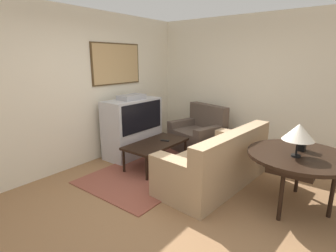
% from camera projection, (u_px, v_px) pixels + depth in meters
% --- Properties ---
extents(ground_plane, '(12.00, 12.00, 0.00)m').
position_uv_depth(ground_plane, '(173.00, 202.00, 3.52)').
color(ground_plane, '#8E6642').
extents(wall_back, '(12.00, 0.10, 2.70)m').
position_uv_depth(wall_back, '(74.00, 90.00, 4.45)').
color(wall_back, beige).
rests_on(wall_back, ground_plane).
extents(wall_right, '(0.06, 12.00, 2.70)m').
position_uv_depth(wall_right, '(252.00, 86.00, 5.20)').
color(wall_right, beige).
rests_on(wall_right, ground_plane).
extents(area_rug, '(2.38, 1.49, 0.01)m').
position_uv_depth(area_rug, '(155.00, 170.00, 4.52)').
color(area_rug, brown).
rests_on(area_rug, ground_plane).
extents(tv, '(1.15, 0.55, 1.21)m').
position_uv_depth(tv, '(133.00, 127.00, 5.12)').
color(tv, '#B7B7BC').
rests_on(tv, ground_plane).
extents(couch, '(1.96, 1.01, 0.87)m').
position_uv_depth(couch, '(216.00, 164.00, 3.95)').
color(couch, tan).
rests_on(couch, ground_plane).
extents(armchair, '(1.05, 1.16, 0.94)m').
position_uv_depth(armchair, '(198.00, 136.00, 5.47)').
color(armchair, brown).
rests_on(armchair, ground_plane).
extents(coffee_table, '(1.17, 0.61, 0.44)m').
position_uv_depth(coffee_table, '(156.00, 145.00, 4.60)').
color(coffee_table, black).
rests_on(coffee_table, ground_plane).
extents(console_table, '(1.24, 1.24, 0.72)m').
position_uv_depth(console_table, '(299.00, 159.00, 3.26)').
color(console_table, black).
rests_on(console_table, ground_plane).
extents(table_lamp, '(0.37, 0.37, 0.41)m').
position_uv_depth(table_lamp, '(299.00, 132.00, 3.08)').
color(table_lamp, black).
rests_on(table_lamp, console_table).
extents(mantel_clock, '(0.14, 0.10, 0.21)m').
position_uv_depth(mantel_clock, '(302.00, 142.00, 3.36)').
color(mantel_clock, black).
rests_on(mantel_clock, console_table).
extents(remote, '(0.09, 0.17, 0.02)m').
position_uv_depth(remote, '(165.00, 141.00, 4.67)').
color(remote, black).
rests_on(remote, coffee_table).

